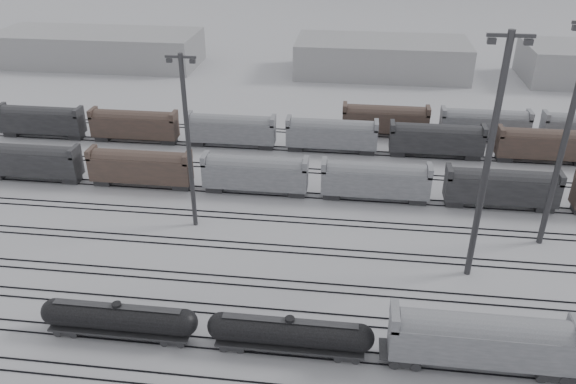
# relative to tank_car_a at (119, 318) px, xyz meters

# --- Properties ---
(ground) EXTENTS (900.00, 900.00, 0.00)m
(ground) POSITION_rel_tank_car_a_xyz_m (16.83, -1.00, -2.24)
(ground) COLOR silver
(ground) RESTS_ON ground
(tracks) EXTENTS (220.00, 71.50, 0.16)m
(tracks) POSITION_rel_tank_car_a_xyz_m (16.83, 16.50, -2.16)
(tracks) COLOR black
(tracks) RESTS_ON ground
(tank_car_a) EXTENTS (15.64, 2.61, 3.87)m
(tank_car_a) POSITION_rel_tank_car_a_xyz_m (0.00, 0.00, 0.00)
(tank_car_a) COLOR black
(tank_car_a) RESTS_ON ground
(tank_car_b) EXTENTS (15.70, 2.62, 3.88)m
(tank_car_b) POSITION_rel_tank_car_a_xyz_m (16.61, 0.00, 0.01)
(tank_car_b) COLOR black
(tank_car_b) RESTS_ON ground
(hopper_car_a) EXTENTS (16.27, 3.23, 5.82)m
(hopper_car_a) POSITION_rel_tank_car_a_xyz_m (33.77, -0.00, 1.36)
(hopper_car_a) COLOR black
(hopper_car_a) RESTS_ON ground
(light_mast_b) EXTENTS (3.61, 0.58, 22.57)m
(light_mast_b) POSITION_rel_tank_car_a_xyz_m (1.55, 21.31, 9.73)
(light_mast_b) COLOR #363638
(light_mast_b) RESTS_ON ground
(light_mast_c) EXTENTS (4.39, 0.70, 27.43)m
(light_mast_c) POSITION_rel_tank_car_a_xyz_m (35.26, 14.78, 12.32)
(light_mast_c) COLOR #363638
(light_mast_c) RESTS_ON ground
(light_mast_d) EXTENTS (4.36, 0.70, 27.27)m
(light_mast_d) POSITION_rel_tank_car_a_xyz_m (45.15, 22.48, 12.23)
(light_mast_d) COLOR #363638
(light_mast_d) RESTS_ON ground
(bg_string_near) EXTENTS (151.00, 3.00, 5.60)m
(bg_string_near) POSITION_rel_tank_car_a_xyz_m (24.83, 31.00, 0.56)
(bg_string_near) COLOR gray
(bg_string_near) RESTS_ON ground
(bg_string_mid) EXTENTS (151.00, 3.00, 5.60)m
(bg_string_mid) POSITION_rel_tank_car_a_xyz_m (34.83, 47.00, 0.56)
(bg_string_mid) COLOR black
(bg_string_mid) RESTS_ON ground
(bg_string_far) EXTENTS (66.00, 3.00, 5.60)m
(bg_string_far) POSITION_rel_tank_car_a_xyz_m (52.33, 55.00, 0.56)
(bg_string_far) COLOR #4F3B32
(bg_string_far) RESTS_ON ground
(warehouse_left) EXTENTS (50.00, 18.00, 8.00)m
(warehouse_left) POSITION_rel_tank_car_a_xyz_m (-43.17, 94.00, 1.76)
(warehouse_left) COLOR #9B9B9D
(warehouse_left) RESTS_ON ground
(warehouse_mid) EXTENTS (40.00, 18.00, 8.00)m
(warehouse_mid) POSITION_rel_tank_car_a_xyz_m (26.83, 94.00, 1.76)
(warehouse_mid) COLOR #9B9B9D
(warehouse_mid) RESTS_ON ground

